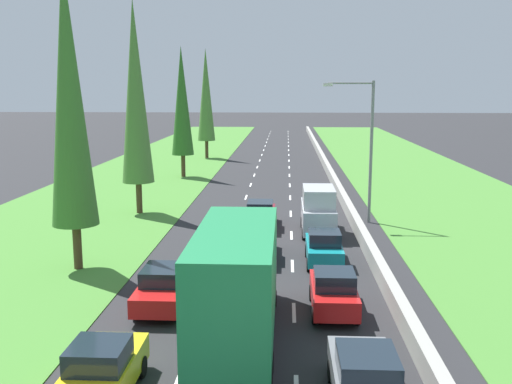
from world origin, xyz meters
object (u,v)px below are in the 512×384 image
at_px(yellow_hatchback_left_lane, 102,370).
at_px(teal_hatchback_right_lane, 324,248).
at_px(poplar_tree_second, 69,95).
at_px(red_hatchback_right_lane, 334,292).
at_px(poplar_tree_third, 135,92).
at_px(poplar_tree_fifth, 206,95).
at_px(red_sedan_left_lane, 164,286).
at_px(silver_van_right_lane, 318,211).
at_px(green_box_truck_centre_lane, 238,282).
at_px(black_sedan_centre_lane, 256,242).
at_px(maroon_sedan_centre_lane, 260,214).
at_px(poplar_tree_fourth, 182,101).
at_px(street_light_mast, 366,141).
at_px(grey_sedan_right_lane, 366,380).

bearing_deg(yellow_hatchback_left_lane, teal_hatchback_right_lane, 61.88).
bearing_deg(poplar_tree_second, teal_hatchback_right_lane, 6.63).
relative_size(yellow_hatchback_left_lane, red_hatchback_right_lane, 1.00).
bearing_deg(poplar_tree_third, poplar_tree_fifth, 89.48).
distance_m(red_sedan_left_lane, silver_van_right_lane, 13.84).
bearing_deg(green_box_truck_centre_lane, black_sedan_centre_lane, 89.75).
xyz_separation_m(green_box_truck_centre_lane, silver_van_right_lane, (3.49, 15.40, -0.78)).
bearing_deg(poplar_tree_second, red_sedan_left_lane, -41.70).
bearing_deg(maroon_sedan_centre_lane, teal_hatchback_right_lane, -65.78).
relative_size(red_sedan_left_lane, poplar_tree_second, 0.31).
bearing_deg(red_hatchback_right_lane, teal_hatchback_right_lane, 89.78).
relative_size(silver_van_right_lane, poplar_tree_second, 0.34).
relative_size(silver_van_right_lane, poplar_tree_fifth, 0.37).
height_order(poplar_tree_third, poplar_tree_fourth, poplar_tree_third).
height_order(green_box_truck_centre_lane, poplar_tree_fifth, poplar_tree_fifth).
bearing_deg(silver_van_right_lane, red_hatchback_right_lane, -90.28).
bearing_deg(yellow_hatchback_left_lane, street_light_mast, 65.69).
relative_size(yellow_hatchback_left_lane, street_light_mast, 0.43).
bearing_deg(silver_van_right_lane, yellow_hatchback_left_lane, -110.00).
xyz_separation_m(red_hatchback_right_lane, poplar_tree_fifth, (-11.67, 49.94, 6.88)).
distance_m(green_box_truck_centre_lane, red_sedan_left_lane, 4.80).
bearing_deg(black_sedan_centre_lane, poplar_tree_fifth, 100.99).
bearing_deg(teal_hatchback_right_lane, red_sedan_left_lane, -138.28).
relative_size(yellow_hatchback_left_lane, silver_van_right_lane, 0.80).
height_order(green_box_truck_centre_lane, red_sedan_left_lane, green_box_truck_centre_lane).
height_order(maroon_sedan_centre_lane, street_light_mast, street_light_mast).
relative_size(grey_sedan_right_lane, maroon_sedan_centre_lane, 1.00).
xyz_separation_m(poplar_tree_second, poplar_tree_fourth, (-0.10, 29.46, -0.92)).
height_order(poplar_tree_fifth, street_light_mast, poplar_tree_fifth).
relative_size(poplar_tree_second, poplar_tree_fifth, 1.08).
bearing_deg(red_hatchback_right_lane, green_box_truck_centre_lane, -138.98).
xyz_separation_m(maroon_sedan_centre_lane, yellow_hatchback_left_lane, (-3.46, -20.65, 0.02)).
bearing_deg(green_box_truck_centre_lane, poplar_tree_third, 112.60).
relative_size(poplar_tree_second, street_light_mast, 1.59).
bearing_deg(grey_sedan_right_lane, street_light_mast, 82.82).
height_order(yellow_hatchback_left_lane, poplar_tree_fifth, poplar_tree_fifth).
distance_m(poplar_tree_fourth, street_light_mast, 24.14).
relative_size(teal_hatchback_right_lane, poplar_tree_third, 0.27).
bearing_deg(red_hatchback_right_lane, yellow_hatchback_left_lane, -135.80).
relative_size(green_box_truck_centre_lane, silver_van_right_lane, 1.92).
bearing_deg(poplar_tree_fourth, grey_sedan_right_lane, -73.51).
height_order(grey_sedan_right_lane, street_light_mast, street_light_mast).
xyz_separation_m(silver_van_right_lane, poplar_tree_second, (-11.81, -7.54, 6.83)).
xyz_separation_m(red_hatchback_right_lane, street_light_mast, (3.15, 15.54, 4.40)).
xyz_separation_m(maroon_sedan_centre_lane, red_sedan_left_lane, (-3.19, -13.62, 0.00)).
bearing_deg(maroon_sedan_centre_lane, silver_van_right_lane, -23.47).
distance_m(red_hatchback_right_lane, poplar_tree_fourth, 36.89).
height_order(maroon_sedan_centre_lane, red_sedan_left_lane, same).
height_order(red_sedan_left_lane, poplar_tree_third, poplar_tree_third).
relative_size(red_hatchback_right_lane, poplar_tree_fourth, 0.31).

